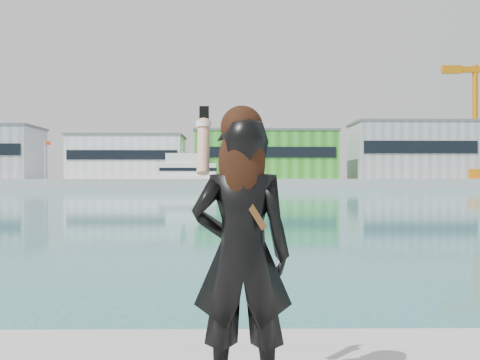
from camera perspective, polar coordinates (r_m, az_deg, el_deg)
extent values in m
cube|color=#9E9E99|center=(133.83, -1.09, -0.31)|extent=(320.00, 40.00, 2.00)
cube|color=silver|center=(133.83, -10.56, 2.04)|extent=(24.00, 15.00, 9.00)
cube|color=black|center=(126.37, -11.14, 2.36)|extent=(22.80, 0.20, 1.98)
cube|color=#59595B|center=(134.08, -10.56, 4.07)|extent=(24.48, 15.30, 0.50)
cube|color=#318721|center=(132.13, 2.38, 2.28)|extent=(30.00, 16.00, 10.00)
cube|color=black|center=(124.07, 2.59, 2.66)|extent=(28.50, 0.20, 2.20)
cube|color=#59595B|center=(132.43, 2.38, 4.55)|extent=(30.60, 16.32, 0.50)
cube|color=gray|center=(137.71, 15.81, 2.61)|extent=(25.00, 15.00, 12.00)
cube|color=black|center=(130.48, 16.77, 3.01)|extent=(23.75, 0.20, 2.64)
cube|color=#59595B|center=(138.12, 15.81, 5.20)|extent=(25.50, 15.30, 0.50)
cube|color=orange|center=(135.91, 21.39, 0.53)|extent=(4.00, 4.00, 2.00)
cylinder|color=orange|center=(136.52, 21.40, 5.57)|extent=(1.20, 1.20, 22.00)
cube|color=orange|center=(136.05, 19.42, 9.84)|extent=(4.00, 1.60, 1.60)
cylinder|color=silver|center=(130.73, -18.01, 1.86)|extent=(0.16, 0.16, 8.00)
cube|color=red|center=(130.71, -17.76, 3.35)|extent=(1.20, 0.04, 0.80)
cylinder|color=silver|center=(126.70, 8.90, 1.92)|extent=(0.16, 0.16, 8.00)
cube|color=red|center=(126.96, 9.16, 3.45)|extent=(1.20, 0.04, 0.80)
cube|color=white|center=(119.87, -4.45, -0.21)|extent=(20.18, 7.34, 2.63)
cube|color=white|center=(119.85, -4.98, 0.99)|extent=(11.36, 5.63, 2.41)
cube|color=white|center=(119.88, -5.50, 2.04)|extent=(6.91, 4.34, 1.98)
cube|color=black|center=(119.85, -4.98, 0.99)|extent=(11.59, 5.76, 0.66)
cylinder|color=silver|center=(119.97, -5.50, 3.04)|extent=(0.18, 0.18, 2.19)
sphere|color=yellow|center=(61.07, 1.90, -1.77)|extent=(0.50, 0.50, 0.50)
imported|color=black|center=(3.40, 0.17, -7.22)|extent=(0.57, 0.37, 1.55)
sphere|color=black|center=(3.36, 0.17, 5.07)|extent=(0.24, 0.24, 0.24)
ellipsoid|color=black|center=(3.30, 0.18, 1.74)|extent=(0.26, 0.13, 0.41)
cylinder|color=tan|center=(3.48, -3.49, 3.19)|extent=(0.07, 0.18, 0.34)
cylinder|color=white|center=(3.53, -3.45, 5.34)|extent=(0.09, 0.09, 0.03)
cube|color=black|center=(3.57, -3.42, 6.11)|extent=(0.06, 0.01, 0.11)
cube|color=#4C2D14|center=(3.29, 0.71, -2.04)|extent=(0.22, 0.02, 0.32)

